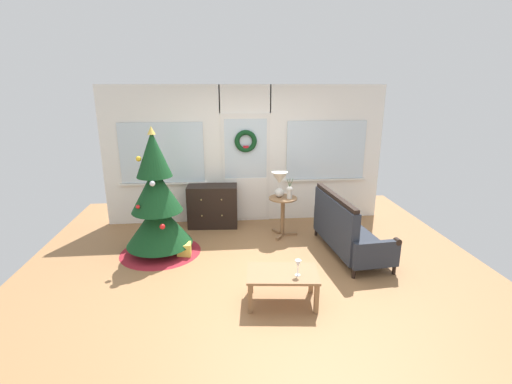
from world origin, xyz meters
TOP-DOWN VIEW (x-y plane):
  - ground_plane at (0.00, 0.00)m, footprint 6.76×6.76m
  - back_wall_with_door at (0.00, 2.08)m, footprint 5.20×0.19m
  - christmas_tree at (-1.44, 0.73)m, footprint 1.25×1.25m
  - dresser_cabinet at (-0.64, 1.79)m, footprint 0.92×0.48m
  - settee_sofa at (1.42, 0.43)m, footprint 0.85×1.69m
  - side_table at (0.58, 1.22)m, footprint 0.50×0.48m
  - table_lamp at (0.52, 1.26)m, footprint 0.28×0.28m
  - flower_vase at (0.68, 1.16)m, footprint 0.11×0.10m
  - coffee_table at (0.23, -0.82)m, footprint 0.89×0.61m
  - wine_glass at (0.40, -0.90)m, footprint 0.08×0.08m
  - gift_box at (-1.06, 0.56)m, footprint 0.21×0.19m

SIDE VIEW (x-z plane):
  - ground_plane at x=0.00m, z-range 0.00..0.00m
  - gift_box at x=-1.06m, z-range 0.00..0.21m
  - coffee_table at x=0.23m, z-range 0.14..0.54m
  - settee_sofa at x=1.42m, z-range -0.10..0.86m
  - dresser_cabinet at x=-0.64m, z-range 0.00..0.78m
  - side_table at x=0.58m, z-range 0.15..0.84m
  - wine_glass at x=0.40m, z-range 0.44..0.64m
  - christmas_tree at x=-1.44m, z-range -0.25..1.72m
  - flower_vase at x=0.68m, z-range 0.63..0.98m
  - table_lamp at x=0.52m, z-range 0.76..1.20m
  - back_wall_with_door at x=0.00m, z-range 0.01..2.56m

